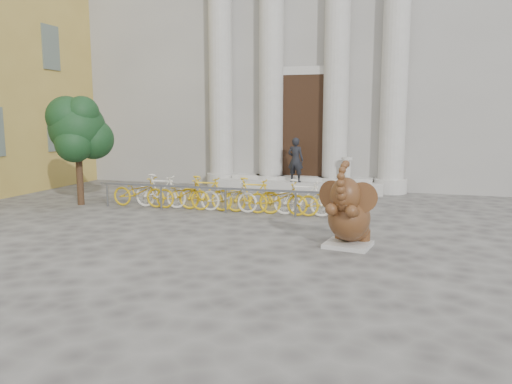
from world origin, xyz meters
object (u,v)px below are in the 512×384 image
(tree, at_px, (78,130))
(pedestrian, at_px, (296,160))
(elephant_statue, at_px, (348,216))
(bike_rack, at_px, (229,194))

(tree, relative_size, pedestrian, 2.07)
(elephant_statue, height_order, pedestrian, pedestrian)
(tree, height_order, pedestrian, tree)
(bike_rack, distance_m, pedestrian, 4.45)
(bike_rack, bearing_deg, elephant_statue, -38.71)
(tree, distance_m, pedestrian, 7.39)
(bike_rack, xyz_separation_m, tree, (-4.71, -0.27, 1.80))
(elephant_statue, bearing_deg, pedestrian, 119.58)
(elephant_statue, xyz_separation_m, pedestrian, (-2.70, 7.25, 0.49))
(tree, xyz_separation_m, pedestrian, (5.71, 4.55, -1.14))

